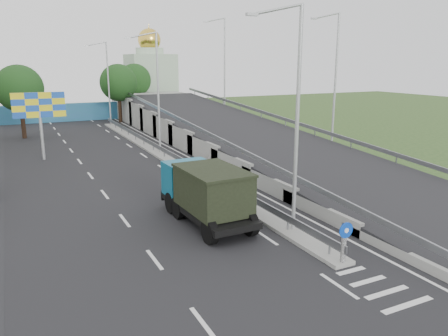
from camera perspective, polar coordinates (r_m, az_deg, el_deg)
ground at (r=16.90m, az=20.22°, el=-14.95°), size 160.00×160.00×0.00m
road_surface at (r=32.01m, az=-10.58°, el=-0.74°), size 26.00×90.00×0.04m
median at (r=36.56m, az=-7.79°, el=1.34°), size 1.00×44.00×0.20m
overpass_ramp at (r=39.22m, az=2.60°, el=4.74°), size 10.00×50.00×3.50m
median_guardrail at (r=36.43m, az=-7.82°, el=2.33°), size 0.09×44.00×0.71m
sign_bollard at (r=17.84m, az=15.43°, el=-9.33°), size 0.64×0.23×1.67m
lamp_post_near at (r=19.64m, az=9.14°, el=7.53°), size 2.74×0.18×10.08m
lamp_post_mid at (r=37.72m, az=-8.90°, el=10.44°), size 2.74×0.18×10.08m
lamp_post_far at (r=57.10m, az=-15.08°, el=11.21°), size 2.74×0.18×10.08m
blue_wall at (r=62.70m, az=-19.62°, el=6.84°), size 30.00×0.50×2.40m
church at (r=73.12m, az=-9.55°, el=11.54°), size 7.00×7.00×13.80m
billboard at (r=38.17m, az=-22.99°, el=7.12°), size 4.00×0.24×5.50m
tree_left_mid at (r=50.02m, az=-25.17°, el=9.37°), size 4.80×4.80×7.60m
tree_median_far at (r=59.47m, az=-13.62°, el=10.76°), size 4.80×4.80×7.60m
tree_ramp_far at (r=67.22m, az=-11.60°, el=11.17°), size 4.80×4.80×7.60m
dump_truck at (r=21.72m, az=-2.45°, el=-3.01°), size 2.73×6.71×2.92m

